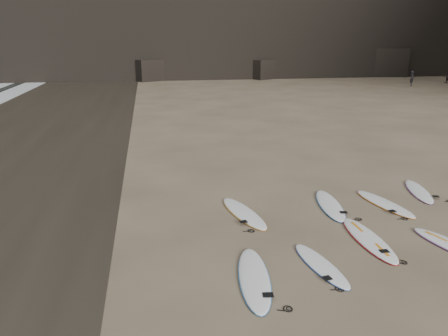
# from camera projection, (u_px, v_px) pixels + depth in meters

# --- Properties ---
(ground) EXTENTS (240.00, 240.00, 0.00)m
(ground) POSITION_uv_depth(u_px,v_px,m) (390.00, 246.00, 11.18)
(ground) COLOR #897559
(ground) RESTS_ON ground
(surfboard_0) EXTENTS (1.03, 2.81, 0.10)m
(surfboard_0) POSITION_uv_depth(u_px,v_px,m) (254.00, 278.00, 9.62)
(surfboard_0) COLOR white
(surfboard_0) RESTS_ON ground
(surfboard_1) EXTENTS (0.90, 2.30, 0.08)m
(surfboard_1) POSITION_uv_depth(u_px,v_px,m) (321.00, 265.00, 10.17)
(surfboard_1) COLOR white
(surfboard_1) RESTS_ON ground
(surfboard_2) EXTENTS (0.68, 2.75, 0.10)m
(surfboard_2) POSITION_uv_depth(u_px,v_px,m) (369.00, 239.00, 11.45)
(surfboard_2) COLOR white
(surfboard_2) RESTS_ON ground
(surfboard_5) EXTENTS (1.25, 2.76, 0.10)m
(surfboard_5) POSITION_uv_depth(u_px,v_px,m) (244.00, 213.00, 13.15)
(surfboard_5) COLOR white
(surfboard_5) RESTS_ON ground
(surfboard_6) EXTENTS (1.05, 2.75, 0.10)m
(surfboard_6) POSITION_uv_depth(u_px,v_px,m) (330.00, 205.00, 13.76)
(surfboard_6) COLOR white
(surfboard_6) RESTS_ON ground
(surfboard_7) EXTENTS (1.12, 2.65, 0.09)m
(surfboard_7) POSITION_uv_depth(u_px,v_px,m) (385.00, 203.00, 13.89)
(surfboard_7) COLOR white
(surfboard_7) RESTS_ON ground
(surfboard_8) EXTENTS (1.24, 2.48, 0.09)m
(surfboard_8) POSITION_uv_depth(u_px,v_px,m) (419.00, 191.00, 14.98)
(surfboard_8) COLOR white
(surfboard_8) RESTS_ON ground
(person_a) EXTENTS (0.63, 0.69, 1.58)m
(person_a) POSITION_uv_depth(u_px,v_px,m) (412.00, 78.00, 46.64)
(person_a) COLOR black
(person_a) RESTS_ON ground
(person_b) EXTENTS (0.64, 0.79, 1.54)m
(person_b) POSITION_uv_depth(u_px,v_px,m) (447.00, 76.00, 49.05)
(person_b) COLOR black
(person_b) RESTS_ON ground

